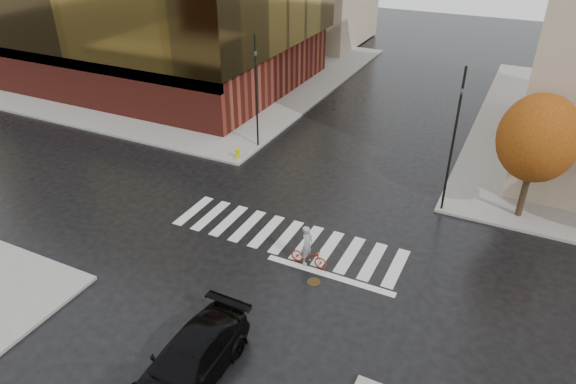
# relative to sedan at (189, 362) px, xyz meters

# --- Properties ---
(ground) EXTENTS (120.00, 120.00, 0.00)m
(ground) POSITION_rel_sedan_xyz_m (-0.78, 8.56, -0.79)
(ground) COLOR black
(ground) RESTS_ON ground
(sidewalk_nw) EXTENTS (30.00, 30.00, 0.15)m
(sidewalk_nw) POSITION_rel_sedan_xyz_m (-21.78, 29.56, -0.72)
(sidewalk_nw) COLOR gray
(sidewalk_nw) RESTS_ON ground
(crosswalk) EXTENTS (12.00, 3.00, 0.01)m
(crosswalk) POSITION_rel_sedan_xyz_m (-0.78, 9.06, -0.79)
(crosswalk) COLOR silver
(crosswalk) RESTS_ON ground
(tree_ne_a) EXTENTS (3.80, 3.80, 6.50)m
(tree_ne_a) POSITION_rel_sedan_xyz_m (9.22, 15.96, 3.66)
(tree_ne_a) COLOR black
(tree_ne_a) RESTS_ON sidewalk_ne
(sedan) EXTENTS (2.30, 5.49, 1.58)m
(sedan) POSITION_rel_sedan_xyz_m (0.00, 0.00, 0.00)
(sedan) COLOR black
(sedan) RESTS_ON ground
(cyclist) EXTENTS (1.80, 0.71, 2.02)m
(cyclist) POSITION_rel_sedan_xyz_m (1.06, 7.56, -0.10)
(cyclist) COLOR #9E200E
(cyclist) RESTS_ON ground
(traffic_light_nw) EXTENTS (0.21, 0.19, 7.20)m
(traffic_light_nw) POSITION_rel_sedan_xyz_m (-7.08, 17.56, 3.45)
(traffic_light_nw) COLOR black
(traffic_light_nw) RESTS_ON sidewalk_nw
(traffic_light_ne) EXTENTS (0.17, 0.20, 7.63)m
(traffic_light_ne) POSITION_rel_sedan_xyz_m (5.52, 14.86, 3.74)
(traffic_light_ne) COLOR black
(traffic_light_ne) RESTS_ON sidewalk_ne
(fire_hydrant) EXTENTS (0.26, 0.26, 0.74)m
(fire_hydrant) POSITION_rel_sedan_xyz_m (-7.28, 15.28, -0.23)
(fire_hydrant) COLOR #C2C90B
(fire_hydrant) RESTS_ON sidewalk_nw
(manhole) EXTENTS (0.64, 0.64, 0.01)m
(manhole) POSITION_rel_sedan_xyz_m (1.78, 6.56, -0.79)
(manhole) COLOR #4A371A
(manhole) RESTS_ON ground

